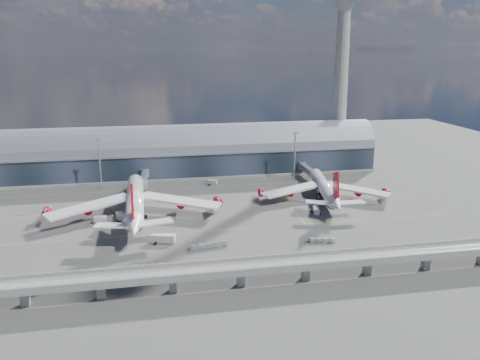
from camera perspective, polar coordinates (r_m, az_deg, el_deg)
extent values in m
plane|color=#474744|center=(191.76, -2.97, -5.00)|extent=(500.00, 500.00, 0.00)
cube|color=gold|center=(182.51, -2.54, -6.09)|extent=(200.00, 0.25, 0.01)
cube|color=gold|center=(210.45, -3.70, -3.11)|extent=(200.00, 0.25, 0.01)
cube|color=gold|center=(238.88, -4.59, -0.83)|extent=(200.00, 0.25, 0.01)
cube|color=gold|center=(218.95, -13.17, -2.75)|extent=(0.25, 80.00, 0.01)
cube|color=gold|center=(226.28, 4.81, -1.78)|extent=(0.25, 80.00, 0.01)
cube|color=#1C252F|center=(264.04, -5.28, 2.32)|extent=(200.00, 28.00, 14.00)
cylinder|color=gray|center=(262.52, -5.31, 3.81)|extent=(200.00, 28.00, 28.00)
cube|color=gray|center=(248.89, -5.01, 3.16)|extent=(200.00, 1.00, 1.20)
cube|color=gray|center=(265.58, -5.24, 0.98)|extent=(200.00, 30.00, 1.20)
cube|color=gray|center=(289.58, 11.64, 2.64)|extent=(18.00, 18.00, 8.00)
cone|color=gray|center=(283.42, 12.10, 10.74)|extent=(10.00, 10.00, 90.00)
cone|color=gray|center=(283.58, 12.67, 20.24)|extent=(16.00, 16.00, 8.00)
cube|color=gray|center=(139.67, 0.10, -10.73)|extent=(220.00, 8.50, 1.20)
cube|color=gray|center=(135.67, 0.42, -11.05)|extent=(220.00, 0.40, 1.20)
cube|color=gray|center=(142.73, -0.20, -9.63)|extent=(220.00, 0.40, 1.20)
cube|color=gray|center=(138.06, 0.22, -10.76)|extent=(220.00, 0.12, 0.12)
cube|color=gray|center=(140.71, -0.01, -10.23)|extent=(220.00, 0.12, 0.12)
cube|color=gray|center=(143.86, -24.75, -12.80)|extent=(2.20, 2.20, 5.00)
cube|color=gray|center=(140.09, -16.62, -12.73)|extent=(2.20, 2.20, 5.00)
cube|color=gray|center=(139.13, -8.21, -12.40)|extent=(2.20, 2.20, 5.00)
cube|color=gray|center=(141.03, 0.10, -11.82)|extent=(2.20, 2.20, 5.00)
cube|color=gray|center=(145.67, 8.00, -11.04)|extent=(2.20, 2.20, 5.00)
cube|color=gray|center=(152.82, 15.25, -10.14)|extent=(2.20, 2.20, 5.00)
cube|color=gray|center=(162.12, 21.72, -9.20)|extent=(2.20, 2.20, 5.00)
cylinder|color=gray|center=(240.85, -16.70, 1.76)|extent=(0.70, 0.70, 25.00)
cube|color=gray|center=(238.27, -16.93, 4.73)|extent=(3.00, 0.40, 1.00)
cylinder|color=gray|center=(250.33, 6.69, 2.83)|extent=(0.70, 0.70, 25.00)
cube|color=gray|center=(247.85, 6.78, 5.70)|extent=(3.00, 0.40, 1.00)
cylinder|color=white|center=(200.74, -12.68, -2.38)|extent=(8.09, 57.89, 6.97)
cone|color=white|center=(231.57, -12.61, 0.04)|extent=(7.14, 8.85, 6.97)
cone|color=white|center=(168.04, -12.80, -5.66)|extent=(7.22, 13.20, 6.97)
cube|color=red|center=(168.28, -12.96, -2.53)|extent=(1.01, 13.04, 14.42)
cube|color=white|center=(200.24, -17.89, -3.08)|extent=(34.92, 24.69, 2.82)
cube|color=white|center=(199.28, -7.43, -2.52)|extent=(35.26, 23.65, 2.82)
cylinder|color=red|center=(202.99, -17.98, -3.42)|extent=(3.59, 5.51, 3.48)
cylinder|color=red|center=(205.55, -22.47, -3.62)|extent=(3.59, 5.51, 3.48)
cylinder|color=red|center=(202.00, -7.26, -2.85)|extent=(3.59, 5.51, 3.48)
cylinder|color=red|center=(203.74, -2.72, -2.57)|extent=(3.59, 5.51, 3.48)
cylinder|color=gray|center=(221.69, -12.56, -2.04)|extent=(0.54, 0.54, 3.27)
cylinder|color=gray|center=(198.36, -13.61, -4.22)|extent=(0.65, 0.65, 3.27)
cylinder|color=gray|center=(198.17, -11.59, -4.12)|extent=(0.65, 0.65, 3.27)
cylinder|color=black|center=(198.70, -13.59, -4.50)|extent=(2.43, 1.68, 1.63)
cylinder|color=black|center=(198.52, -11.58, -4.40)|extent=(2.43, 1.68, 1.63)
cylinder|color=white|center=(221.26, 10.19, -0.83)|extent=(13.93, 47.25, 5.64)
cone|color=white|center=(246.32, 9.11, 0.91)|extent=(6.93, 8.66, 5.64)
cone|color=white|center=(194.51, 11.68, -2.98)|extent=(7.63, 12.48, 5.64)
cube|color=red|center=(195.06, 11.62, -0.65)|extent=(2.74, 11.56, 12.87)
cube|color=white|center=(217.37, 6.32, -1.19)|extent=(30.29, 16.34, 2.41)
cube|color=white|center=(222.95, 14.12, -1.15)|extent=(27.83, 24.26, 2.41)
cylinder|color=black|center=(221.70, 10.17, -1.22)|extent=(12.23, 42.36, 4.79)
cylinder|color=red|center=(219.66, 6.10, -1.48)|extent=(3.93, 5.34, 3.11)
cylinder|color=red|center=(218.55, 2.58, -1.49)|extent=(3.93, 5.34, 3.11)
cylinder|color=red|center=(225.39, 14.11, -1.43)|extent=(3.93, 5.34, 3.11)
cylinder|color=red|center=(229.14, 17.39, -1.40)|extent=(3.93, 5.34, 3.11)
cylinder|color=gray|center=(238.10, 9.44, -0.69)|extent=(0.49, 0.49, 2.92)
cylinder|color=gray|center=(218.30, 9.51, -2.20)|extent=(0.58, 0.58, 2.92)
cylinder|color=gray|center=(219.45, 11.11, -2.19)|extent=(0.58, 0.58, 2.92)
cylinder|color=black|center=(218.58, 9.50, -2.43)|extent=(2.36, 1.82, 1.46)
cylinder|color=black|center=(219.73, 11.10, -2.42)|extent=(2.36, 1.82, 1.46)
cube|color=gray|center=(238.31, -11.56, 0.15)|extent=(3.00, 24.00, 3.00)
cube|color=gray|center=(226.75, -11.58, -0.64)|extent=(3.60, 3.60, 3.40)
cylinder|color=gray|center=(249.91, -11.53, 0.87)|extent=(4.40, 4.40, 4.00)
cylinder|color=gray|center=(227.74, -11.54, -1.49)|extent=(0.50, 0.50, 3.40)
cylinder|color=black|center=(228.14, -11.52, -1.81)|extent=(1.40, 0.80, 0.80)
cube|color=gray|center=(249.63, 8.54, 1.00)|extent=(3.00, 28.00, 3.00)
cube|color=gray|center=(236.92, 9.63, 0.16)|extent=(3.60, 3.60, 3.40)
cylinder|color=gray|center=(262.48, 7.55, 1.76)|extent=(4.40, 4.40, 4.00)
cylinder|color=gray|center=(237.86, 9.59, -0.65)|extent=(0.50, 0.50, 3.40)
cylinder|color=black|center=(238.24, 9.58, -0.96)|extent=(1.40, 0.80, 0.80)
cube|color=beige|center=(196.56, -14.17, -4.42)|extent=(5.46, 7.82, 2.78)
cylinder|color=black|center=(198.94, -13.82, -4.53)|extent=(2.83, 2.03, 0.96)
cylinder|color=black|center=(195.03, -14.49, -4.99)|extent=(2.83, 2.03, 0.96)
cube|color=beige|center=(197.03, -16.66, -4.62)|extent=(4.88, 2.36, 2.50)
cylinder|color=black|center=(197.27, -16.19, -4.90)|extent=(0.94, 2.43, 0.87)
cylinder|color=black|center=(197.54, -17.08, -4.94)|extent=(0.94, 2.43, 0.87)
cube|color=beige|center=(172.30, -9.38, -7.03)|extent=(9.13, 4.92, 2.85)
cylinder|color=black|center=(173.56, -8.47, -7.26)|extent=(1.73, 2.91, 0.99)
cylinder|color=black|center=(172.04, -10.25, -7.56)|extent=(1.73, 2.91, 0.99)
cube|color=beige|center=(201.72, 9.25, -3.68)|extent=(3.30, 5.95, 2.44)
cylinder|color=black|center=(203.51, 8.97, -3.82)|extent=(2.47, 1.32, 0.84)
cylinder|color=black|center=(200.65, 9.51, -4.13)|extent=(2.47, 1.32, 0.84)
cube|color=beige|center=(226.95, 10.18, -1.45)|extent=(4.31, 6.16, 2.92)
cylinder|color=black|center=(228.63, 9.88, -1.65)|extent=(2.99, 1.89, 1.01)
cylinder|color=black|center=(226.02, 10.46, -1.88)|extent=(2.99, 1.89, 1.01)
cube|color=beige|center=(241.77, -3.42, -0.27)|extent=(5.48, 4.22, 2.24)
cylinder|color=black|center=(242.98, -3.10, -0.43)|extent=(1.71, 2.26, 0.77)
cylinder|color=black|center=(241.12, -3.73, -0.56)|extent=(1.71, 2.26, 0.77)
cube|color=gray|center=(154.29, -12.58, -10.62)|extent=(2.50, 1.71, 0.31)
cube|color=#ACACB1|center=(153.93, -12.60, -10.35)|extent=(2.09, 1.59, 1.53)
cube|color=gray|center=(154.11, -11.58, -10.59)|extent=(2.50, 1.71, 0.31)
cube|color=#ACACB1|center=(153.75, -11.60, -10.32)|extent=(2.09, 1.59, 1.53)
cube|color=gray|center=(153.97, -10.58, -10.56)|extent=(2.50, 1.71, 0.31)
cube|color=#ACACB1|center=(153.62, -10.59, -10.28)|extent=(2.09, 1.59, 1.53)
cube|color=gray|center=(153.88, -9.58, -10.52)|extent=(2.50, 1.71, 0.31)
cube|color=#ACACB1|center=(153.53, -9.59, -10.25)|extent=(2.09, 1.59, 1.53)
cube|color=gray|center=(165.31, -5.65, -8.45)|extent=(2.83, 2.12, 0.32)
cube|color=#ACACB1|center=(164.96, -5.66, -8.18)|extent=(2.39, 1.95, 1.62)
cube|color=gray|center=(165.94, -4.70, -8.33)|extent=(2.83, 2.12, 0.32)
cube|color=#ACACB1|center=(165.59, -4.71, -8.06)|extent=(2.39, 1.95, 1.62)
cube|color=gray|center=(166.62, -3.77, -8.21)|extent=(2.83, 2.12, 0.32)
cube|color=#ACACB1|center=(166.27, -3.77, -7.93)|extent=(2.39, 1.95, 1.62)
cube|color=gray|center=(167.34, -2.84, -8.08)|extent=(2.83, 2.12, 0.32)
cube|color=#ACACB1|center=(167.00, -2.84, -7.81)|extent=(2.39, 1.95, 1.62)
cube|color=gray|center=(168.11, -1.91, -7.96)|extent=(2.83, 2.12, 0.32)
cube|color=#ACACB1|center=(167.76, -1.92, -7.69)|extent=(2.39, 1.95, 1.62)
cube|color=gray|center=(172.94, 8.78, -7.46)|extent=(2.54, 1.96, 0.28)
cube|color=#ACACB1|center=(172.65, 8.79, -7.22)|extent=(2.15, 1.79, 1.42)
cube|color=gray|center=(173.27, 9.60, -7.45)|extent=(2.54, 1.96, 0.28)
cube|color=#ACACB1|center=(172.98, 9.61, -7.22)|extent=(2.15, 1.79, 1.42)
cube|color=gray|center=(173.64, 10.41, -7.44)|extent=(2.54, 1.96, 0.28)
cube|color=#ACACB1|center=(173.34, 10.42, -7.21)|extent=(2.15, 1.79, 1.42)
cube|color=gray|center=(174.03, 11.21, -7.43)|extent=(2.54, 1.96, 0.28)
cube|color=#ACACB1|center=(173.74, 11.23, -7.20)|extent=(2.15, 1.79, 1.42)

